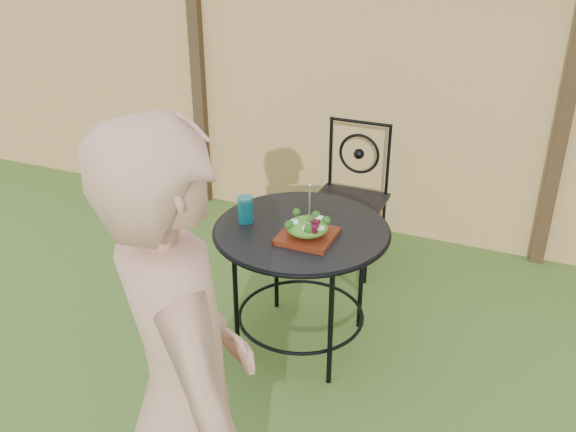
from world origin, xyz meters
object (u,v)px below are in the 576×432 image
Objects in this scene: patio_chair at (351,192)px; diner at (186,400)px; patio_table at (301,251)px; salad_plate at (307,236)px.

patio_chair is 0.53× the size of diner.
patio_table is at bearing -37.49° from diner.
diner is at bearing -81.69° from patio_table.
patio_chair is 2.52m from diner.
patio_table is 0.51× the size of diner.
diner reaches higher than salad_plate.
salad_plate is at bearing -39.60° from diner.
patio_chair is at bearing -39.83° from diner.
salad_plate is (0.07, -0.09, 0.15)m from patio_table.
salad_plate is at bearing -84.35° from patio_chair.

